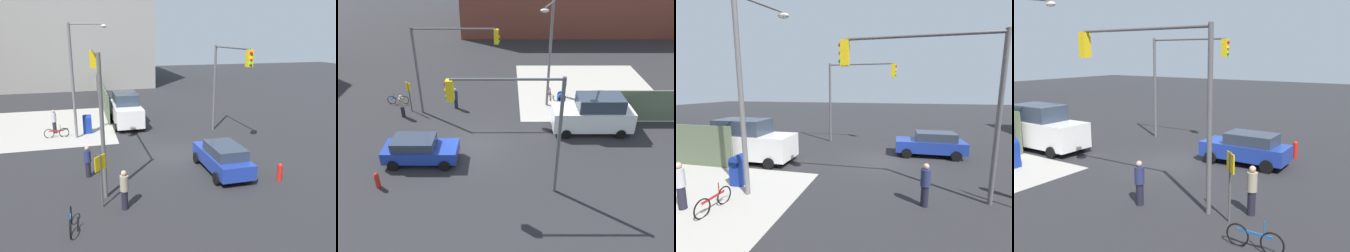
% 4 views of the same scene
% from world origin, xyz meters
% --- Properties ---
extents(ground_plane, '(120.00, 120.00, 0.00)m').
position_xyz_m(ground_plane, '(0.00, 0.00, 0.00)').
color(ground_plane, '#28282B').
extents(sidewalk_corner, '(12.00, 12.00, 0.01)m').
position_xyz_m(sidewalk_corner, '(9.00, 9.00, 0.01)').
color(sidewalk_corner, '#ADA89E').
rests_on(sidewalk_corner, ground).
extents(construction_fence, '(20.48, 0.12, 2.40)m').
position_xyz_m(construction_fence, '(18.24, 3.20, 1.20)').
color(construction_fence, '#56664C').
rests_on(construction_fence, ground).
extents(building_loft_east, '(20.00, 24.00, 16.35)m').
position_xyz_m(building_loft_east, '(36.00, 7.20, 8.17)').
color(building_loft_east, gray).
rests_on(building_loft_east, ground).
extents(traffic_signal_nw_corner, '(6.12, 0.36, 6.50)m').
position_xyz_m(traffic_signal_nw_corner, '(-2.14, 4.50, 4.67)').
color(traffic_signal_nw_corner, '#59595B').
rests_on(traffic_signal_nw_corner, ground).
extents(traffic_signal_se_corner, '(5.44, 0.36, 6.50)m').
position_xyz_m(traffic_signal_se_corner, '(2.43, -4.50, 4.63)').
color(traffic_signal_se_corner, '#59595B').
rests_on(traffic_signal_se_corner, ground).
extents(street_lamp_corner, '(1.21, 2.53, 8.00)m').
position_xyz_m(street_lamp_corner, '(5.07, 5.45, 4.70)').
color(street_lamp_corner, slate).
rests_on(street_lamp_corner, ground).
extents(warning_sign_two_way, '(0.48, 0.48, 2.40)m').
position_xyz_m(warning_sign_two_way, '(-5.40, 4.71, 1.64)').
color(warning_sign_two_way, '#4C4C4C').
rests_on(warning_sign_two_way, ground).
extents(mailbox_blue, '(0.56, 0.64, 1.43)m').
position_xyz_m(mailbox_blue, '(6.20, 5.00, 0.76)').
color(mailbox_blue, navy).
rests_on(mailbox_blue, ground).
extents(fire_hydrant, '(0.26, 0.26, 0.94)m').
position_xyz_m(fire_hydrant, '(-5.00, -4.20, 0.49)').
color(fire_hydrant, red).
rests_on(fire_hydrant, ground).
extents(sedan_blue, '(4.37, 2.02, 1.62)m').
position_xyz_m(sedan_blue, '(-3.22, -1.83, 0.84)').
color(sedan_blue, '#1E389E').
rests_on(sedan_blue, ground).
extents(van_white_delivery, '(5.40, 2.32, 2.62)m').
position_xyz_m(van_white_delivery, '(7.91, 1.80, 1.28)').
color(van_white_delivery, white).
rests_on(van_white_delivery, ground).
extents(pedestrian_crossing, '(0.36, 0.36, 1.69)m').
position_xyz_m(pedestrian_crossing, '(-2.00, 5.20, 0.88)').
color(pedestrian_crossing, navy).
rests_on(pedestrian_crossing, ground).
extents(pedestrian_waiting, '(0.36, 0.36, 1.77)m').
position_xyz_m(pedestrian_waiting, '(-5.80, 3.80, 0.93)').
color(pedestrian_waiting, '#9E937A').
rests_on(pedestrian_waiting, ground).
extents(pedestrian_walking_north, '(0.36, 0.36, 1.81)m').
position_xyz_m(pedestrian_walking_north, '(6.80, 7.40, 0.95)').
color(pedestrian_walking_north, '#B2B2B7').
rests_on(pedestrian_walking_north, ground).
extents(bicycle_leaning_on_fence, '(0.05, 1.75, 0.97)m').
position_xyz_m(bicycle_leaning_on_fence, '(5.60, 7.20, 0.35)').
color(bicycle_leaning_on_fence, black).
rests_on(bicycle_leaning_on_fence, ground).
extents(bicycle_at_crosswalk, '(1.75, 0.05, 0.97)m').
position_xyz_m(bicycle_at_crosswalk, '(-6.80, 6.00, 0.35)').
color(bicycle_at_crosswalk, black).
rests_on(bicycle_at_crosswalk, ground).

